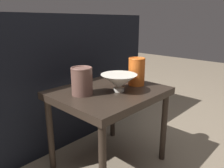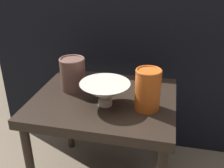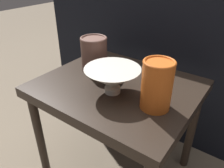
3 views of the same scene
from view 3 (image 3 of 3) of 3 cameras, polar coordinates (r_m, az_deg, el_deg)
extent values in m
plane|color=#7F705B|center=(1.16, 1.13, -20.83)|extent=(8.00, 8.00, 0.00)
cube|color=#2D231C|center=(0.86, 1.43, -1.10)|extent=(0.60, 0.50, 0.04)
cylinder|color=#2D231C|center=(1.04, -18.37, -13.01)|extent=(0.04, 0.04, 0.44)
cylinder|color=#2D231C|center=(1.27, -2.89, -2.68)|extent=(0.04, 0.04, 0.44)
cylinder|color=#2D231C|center=(1.08, 19.97, -11.41)|extent=(0.04, 0.04, 0.44)
cube|color=black|center=(1.36, 16.33, 9.22)|extent=(1.49, 0.50, 0.89)
cylinder|color=silver|center=(0.79, 0.12, -1.45)|extent=(0.06, 0.06, 0.02)
cone|color=silver|center=(0.77, 0.12, 1.58)|extent=(0.20, 0.20, 0.07)
cylinder|color=brown|center=(0.94, -4.67, 7.67)|extent=(0.11, 0.11, 0.14)
torus|color=brown|center=(0.91, -4.86, 11.76)|extent=(0.11, 0.11, 0.01)
cylinder|color=orange|center=(0.69, 11.62, -0.46)|extent=(0.10, 0.10, 0.16)
torus|color=orange|center=(0.66, 12.32, 5.56)|extent=(0.10, 0.10, 0.01)
camera|label=1|loc=(1.27, -65.62, 11.03)|focal=35.00mm
camera|label=2|loc=(0.39, -121.35, 1.30)|focal=42.00mm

